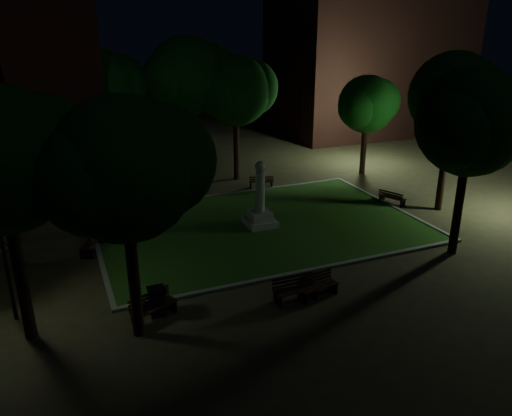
# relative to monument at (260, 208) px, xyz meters

# --- Properties ---
(ground) EXTENTS (80.00, 80.00, 0.00)m
(ground) POSITION_rel_monument_xyz_m (0.00, -2.00, -0.96)
(ground) COLOR #413623
(lawn) EXTENTS (15.00, 10.00, 0.08)m
(lawn) POSITION_rel_monument_xyz_m (0.00, 0.00, -0.92)
(lawn) COLOR #275017
(lawn) RESTS_ON ground
(lawn_kerb) EXTENTS (15.40, 10.40, 0.12)m
(lawn_kerb) POSITION_rel_monument_xyz_m (0.00, 0.00, -0.90)
(lawn_kerb) COLOR slate
(lawn_kerb) RESTS_ON ground
(monument) EXTENTS (1.40, 1.40, 3.20)m
(monument) POSITION_rel_monument_xyz_m (0.00, 0.00, 0.00)
(monument) COLOR gray
(monument) RESTS_ON lawn
(building_far) EXTENTS (16.00, 10.00, 12.00)m
(building_far) POSITION_rel_monument_xyz_m (18.00, 18.00, 5.04)
(building_far) COLOR #4A1F1A
(building_far) RESTS_ON ground
(tree_west) EXTENTS (5.18, 4.22, 7.86)m
(tree_west) POSITION_rel_monument_xyz_m (-10.13, -5.64, 4.78)
(tree_west) COLOR black
(tree_west) RESTS_ON ground
(tree_north_wl) EXTENTS (5.28, 4.31, 8.08)m
(tree_north_wl) POSITION_rel_monument_xyz_m (-5.87, 8.59, 4.96)
(tree_north_wl) COLOR black
(tree_north_wl) RESTS_ON ground
(tree_north_er) EXTENTS (5.19, 4.24, 7.62)m
(tree_north_er) POSITION_rel_monument_xyz_m (1.83, 7.85, 4.54)
(tree_north_er) COLOR black
(tree_north_er) RESTS_ON ground
(tree_ne) EXTENTS (4.45, 3.63, 6.33)m
(tree_ne) POSITION_rel_monument_xyz_m (9.89, 5.89, 3.55)
(tree_ne) COLOR black
(tree_ne) RESTS_ON ground
(tree_east) EXTENTS (5.29, 4.32, 8.11)m
(tree_east) POSITION_rel_monument_xyz_m (9.79, -1.43, 4.99)
(tree_east) COLOR black
(tree_east) RESTS_ON ground
(tree_se) EXTENTS (5.31, 4.34, 7.83)m
(tree_se) POSITION_rel_monument_xyz_m (6.61, -5.88, 4.69)
(tree_se) COLOR black
(tree_se) RESTS_ON ground
(tree_nw) EXTENTS (5.55, 4.53, 8.35)m
(tree_nw) POSITION_rel_monument_xyz_m (-9.79, 8.20, 5.12)
(tree_nw) COLOR black
(tree_nw) RESTS_ON ground
(tree_far_north) EXTENTS (5.73, 4.68, 8.73)m
(tree_far_north) POSITION_rel_monument_xyz_m (-0.83, 8.73, 5.43)
(tree_far_north) COLOR black
(tree_far_north) RESTS_ON ground
(tree_extra) EXTENTS (5.19, 4.23, 7.56)m
(tree_extra) POSITION_rel_monument_xyz_m (-6.96, -6.75, 4.48)
(tree_extra) COLOR black
(tree_extra) RESTS_ON ground
(lamppost_sw) EXTENTS (1.18, 0.28, 4.48)m
(lamppost_sw) POSITION_rel_monument_xyz_m (-10.69, -4.32, 2.17)
(lamppost_sw) COLOR black
(lamppost_sw) RESTS_ON ground
(lamppost_nw) EXTENTS (1.18, 0.28, 4.68)m
(lamppost_nw) POSITION_rel_monument_xyz_m (-10.00, 8.88, 2.29)
(lamppost_nw) COLOR black
(lamppost_nw) RESTS_ON ground
(lamppost_ne) EXTENTS (1.18, 0.28, 3.96)m
(lamppost_ne) POSITION_rel_monument_xyz_m (11.15, 8.03, 1.86)
(lamppost_ne) COLOR black
(lamppost_ne) RESTS_ON ground
(bench_near_left) EXTENTS (1.61, 0.57, 0.88)m
(bench_near_left) POSITION_rel_monument_xyz_m (-1.54, -6.79, -0.54)
(bench_near_left) COLOR black
(bench_near_left) RESTS_ON ground
(bench_near_right) EXTENTS (1.59, 0.74, 0.84)m
(bench_near_right) POSITION_rel_monument_xyz_m (-0.66, -6.83, -0.56)
(bench_near_right) COLOR black
(bench_near_right) RESTS_ON ground
(bench_west_near) EXTENTS (1.68, 1.13, 0.88)m
(bench_west_near) POSITION_rel_monument_xyz_m (-6.43, -5.99, -0.54)
(bench_west_near) COLOR black
(bench_west_near) RESTS_ON ground
(bench_left_side) EXTENTS (1.15, 1.69, 0.88)m
(bench_left_side) POSITION_rel_monument_xyz_m (-7.76, 0.14, -0.54)
(bench_left_side) COLOR black
(bench_left_side) RESTS_ON ground
(bench_right_side) EXTENTS (1.02, 1.52, 0.79)m
(bench_right_side) POSITION_rel_monument_xyz_m (7.84, 0.12, -0.59)
(bench_right_side) COLOR black
(bench_right_side) RESTS_ON ground
(bench_far_side) EXTENTS (1.52, 0.89, 0.79)m
(bench_far_side) POSITION_rel_monument_xyz_m (2.42, 5.52, -0.58)
(bench_far_side) COLOR black
(bench_far_side) RESTS_ON ground
(trash_bin) EXTENTS (0.58, 0.58, 0.99)m
(trash_bin) POSITION_rel_monument_xyz_m (-6.26, -5.84, -0.46)
(trash_bin) COLOR black
(trash_bin) RESTS_ON ground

